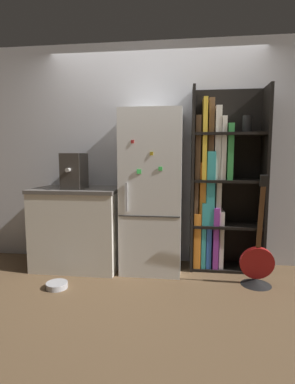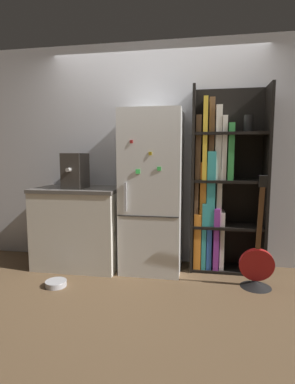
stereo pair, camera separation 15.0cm
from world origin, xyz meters
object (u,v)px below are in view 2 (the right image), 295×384
object	(u,v)px
refrigerator	(152,192)
pet_bowl	(56,283)
guitar	(256,271)
bookshelf	(218,187)
espresso_machine	(75,171)

from	to	relation	value
refrigerator	pet_bowl	world-z (taller)	refrigerator
guitar	pet_bowl	size ratio (longest dim) A/B	5.29
refrigerator	guitar	bearing A→B (deg)	-15.98
guitar	pet_bowl	bearing A→B (deg)	-170.74
bookshelf	espresso_machine	distance (m)	1.61
bookshelf	refrigerator	bearing A→B (deg)	-169.26
bookshelf	pet_bowl	xyz separation A→B (m)	(-1.59, -0.77, -0.91)
refrigerator	guitar	world-z (taller)	refrigerator
refrigerator	espresso_machine	size ratio (longest dim) A/B	4.51
refrigerator	guitar	xyz separation A→B (m)	(1.09, -0.31, -0.72)
espresso_machine	guitar	size ratio (longest dim) A/B	0.35
refrigerator	bookshelf	world-z (taller)	bookshelf
pet_bowl	guitar	bearing A→B (deg)	9.26
bookshelf	pet_bowl	size ratio (longest dim) A/B	9.62
bookshelf	guitar	xyz separation A→B (m)	(0.36, -0.45, -0.77)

